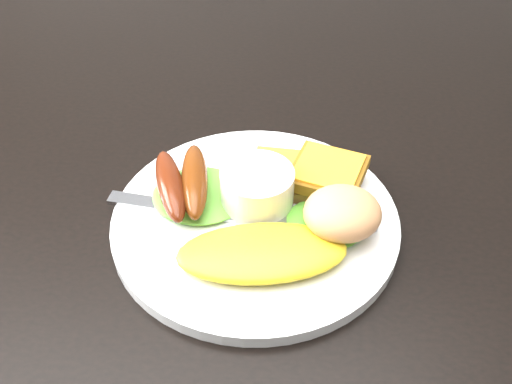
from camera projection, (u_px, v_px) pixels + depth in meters
The scene contains 12 objects.
dining_table at pixel (284, 145), 0.66m from camera, with size 1.20×0.80×0.04m, color black.
plate at pixel (255, 221), 0.54m from camera, with size 0.26×0.26×0.01m, color white.
lettuce_left at pixel (200, 195), 0.55m from camera, with size 0.09×0.08×0.01m, color #5E9E3B.
lettuce_right at pixel (325, 223), 0.52m from camera, with size 0.07×0.06×0.01m, color #5DA12E.
omelette at pixel (262, 252), 0.49m from camera, with size 0.14×0.07×0.02m, color yellow.
sausage_a at pixel (170, 185), 0.53m from camera, with size 0.02×0.10×0.02m, color #5E170A.
sausage_b at pixel (195, 180), 0.54m from camera, with size 0.02×0.10×0.02m, color #6A3207.
ramekin at pixel (257, 189), 0.53m from camera, with size 0.07×0.07×0.04m, color white.
toast_a at pixel (286, 175), 0.56m from camera, with size 0.06×0.06×0.01m, color #965C33.
toast_b at pixel (328, 173), 0.55m from camera, with size 0.06×0.06×0.01m, color brown.
potato_salad at pixel (342, 213), 0.50m from camera, with size 0.07×0.06×0.04m, color #C7B783.
fork at pixel (204, 212), 0.53m from camera, with size 0.18×0.01×0.00m, color #ADAFB7.
Camera 1 is at (0.00, -0.52, 1.14)m, focal length 42.00 mm.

